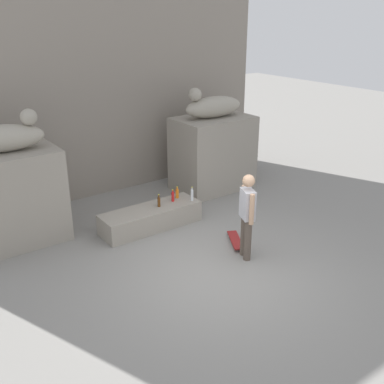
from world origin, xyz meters
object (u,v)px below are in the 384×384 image
object	(u,v)px
bottle_clear	(192,195)
bottle_brown	(159,202)
skateboard	(235,240)
bottle_red	(173,197)
skater	(247,213)
statue_reclining_left	(3,137)
statue_reclining_right	(212,106)
bottle_orange	(177,193)

from	to	relation	value
bottle_clear	bottle_brown	bearing A→B (deg)	168.91
skateboard	bottle_red	distance (m)	1.78
skater	bottle_brown	distance (m)	2.23
statue_reclining_left	bottle_red	xyz separation A→B (m)	(3.12, -1.06, -1.61)
statue_reclining_right	bottle_brown	distance (m)	3.05
bottle_orange	statue_reclining_left	bearing A→B (deg)	163.91
skateboard	bottle_orange	distance (m)	1.85
statue_reclining_right	bottle_orange	world-z (taller)	statue_reclining_right
bottle_clear	bottle_brown	distance (m)	0.79
bottle_orange	bottle_brown	bearing A→B (deg)	-163.81
bottle_clear	bottle_orange	size ratio (longest dim) A/B	1.20
statue_reclining_right	skateboard	size ratio (longest dim) A/B	2.05
skateboard	bottle_orange	xyz separation A→B (m)	(-0.22, 1.77, 0.50)
statue_reclining_right	bottle_clear	xyz separation A→B (m)	(-1.56, -1.28, -1.59)
statue_reclining_right	bottle_brown	xyz separation A→B (m)	(-2.33, -1.13, -1.61)
bottle_red	statue_reclining_right	bearing A→B (deg)	28.98
bottle_clear	bottle_orange	bearing A→B (deg)	118.97
skater	bottle_red	distance (m)	2.23
statue_reclining_left	bottle_red	size ratio (longest dim) A/B	5.99
statue_reclining_right	bottle_red	xyz separation A→B (m)	(-1.92, -1.07, -1.61)
bottle_red	bottle_orange	bearing A→B (deg)	29.07
statue_reclining_left	bottle_clear	bearing A→B (deg)	-10.62
statue_reclining_right	skateboard	bearing A→B (deg)	64.18
statue_reclining_left	skater	size ratio (longest dim) A/B	1.00
bottle_clear	bottle_brown	world-z (taller)	bottle_clear
statue_reclining_left	bottle_clear	xyz separation A→B (m)	(3.48, -1.28, -1.59)
statue_reclining_right	bottle_brown	size ratio (longest dim) A/B	5.80
bottle_clear	skater	bearing A→B (deg)	-95.14
bottle_red	skater	bearing A→B (deg)	-85.11
statue_reclining_left	statue_reclining_right	xyz separation A→B (m)	(5.04, 0.01, 0.00)
bottle_brown	skater	bearing A→B (deg)	-74.41
statue_reclining_left	skateboard	world-z (taller)	statue_reclining_left
bottle_red	statue_reclining_left	bearing A→B (deg)	161.28
statue_reclining_right	bottle_red	world-z (taller)	statue_reclining_right
bottle_clear	skateboard	bearing A→B (deg)	-88.35
statue_reclining_left	bottle_orange	distance (m)	3.80
skater	bottle_orange	distance (m)	2.32
statue_reclining_right	skateboard	distance (m)	3.77
skateboard	statue_reclining_left	bearing A→B (deg)	81.66
skateboard	bottle_red	xyz separation A→B (m)	(-0.41, 1.66, 0.50)
statue_reclining_left	bottle_clear	size ratio (longest dim) A/B	5.09
skater	bottle_red	world-z (taller)	skater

